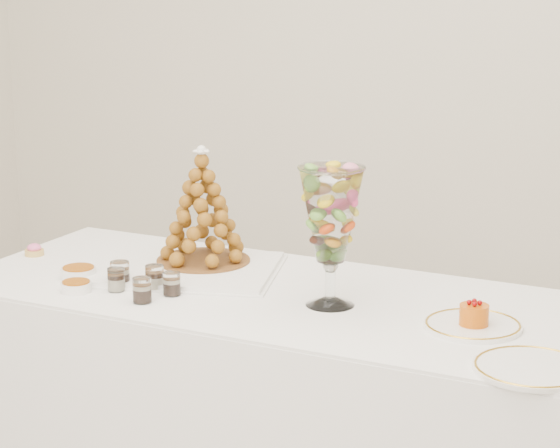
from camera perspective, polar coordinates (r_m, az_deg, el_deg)
The scene contains 15 objects.
buffet_table at distance 3.11m, azimuth 0.22°, elevation -9.88°, with size 1.88×0.78×0.71m.
lace_tray at distance 3.20m, azimuth -5.14°, elevation -2.34°, with size 0.54×0.40×0.02m, color white.
macaron_vase at distance 2.83m, azimuth 2.68°, elevation 0.39°, with size 0.17×0.17×0.37m.
cake_plate at distance 2.76m, azimuth 10.04°, elevation -5.26°, with size 0.24×0.24×0.01m, color white.
spare_plate at distance 2.51m, azimuth 13.02°, elevation -7.36°, with size 0.26×0.26×0.01m, color white.
pink_tart at distance 3.44m, azimuth -12.72°, elevation -1.35°, with size 0.06×0.06×0.04m.
verrine_a at distance 3.07m, azimuth -8.36°, elevation -2.62°, with size 0.05×0.05×0.07m, color white.
verrine_b at distance 3.03m, azimuth -6.57°, elevation -2.81°, with size 0.05×0.05×0.07m, color white.
verrine_c at distance 2.98m, azimuth -5.68°, elevation -3.13°, with size 0.05×0.05×0.06m, color white.
verrine_d at distance 3.03m, azimuth -8.56°, elevation -2.89°, with size 0.05×0.05×0.06m, color white.
verrine_e at distance 2.93m, azimuth -7.22°, elevation -3.45°, with size 0.05×0.05×0.07m, color white.
ramekin_back at distance 3.17m, azimuth -10.48°, elevation -2.55°, with size 0.10×0.10×0.03m, color white.
ramekin_front at distance 3.05m, azimuth -10.60°, elevation -3.25°, with size 0.09×0.09×0.03m, color white.
croquembouche at distance 3.20m, azimuth -4.07°, elevation 0.96°, with size 0.28×0.28×0.35m.
mousse_cake at distance 2.74m, azimuth 10.10°, elevation -4.68°, with size 0.07×0.07×0.06m.
Camera 1 is at (1.19, -2.22, 1.61)m, focal length 70.00 mm.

